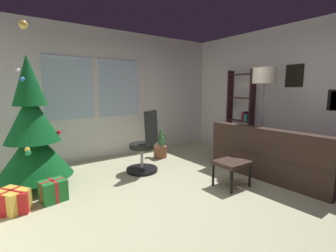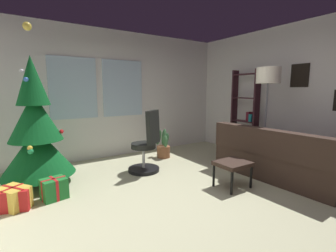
% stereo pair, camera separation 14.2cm
% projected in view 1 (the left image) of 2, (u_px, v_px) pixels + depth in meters
% --- Properties ---
extents(ground_plane, '(5.18, 5.18, 0.10)m').
position_uv_depth(ground_plane, '(192.00, 201.00, 3.26)').
color(ground_plane, '#B5B48E').
extents(wall_back_with_windows, '(5.18, 0.12, 2.71)m').
position_uv_depth(wall_back_with_windows, '(112.00, 94.00, 5.15)').
color(wall_back_with_windows, silver).
rests_on(wall_back_with_windows, ground_plane).
extents(wall_right_with_frames, '(0.12, 5.18, 2.71)m').
position_uv_depth(wall_right_with_frames, '(297.00, 95.00, 4.56)').
color(wall_right_with_frames, silver).
rests_on(wall_right_with_frames, ground_plane).
extents(couch, '(1.58, 2.06, 0.85)m').
position_uv_depth(couch, '(285.00, 159.00, 4.04)').
color(couch, '#35261E').
rests_on(couch, ground_plane).
extents(footstool, '(0.48, 0.42, 0.40)m').
position_uv_depth(footstool, '(232.00, 164.00, 3.59)').
color(footstool, '#35261E').
rests_on(footstool, ground_plane).
extents(holiday_tree, '(1.06, 1.06, 2.41)m').
position_uv_depth(holiday_tree, '(33.00, 134.00, 3.52)').
color(holiday_tree, '#4C331E').
rests_on(holiday_tree, ground_plane).
extents(gift_box_red, '(0.38, 0.29, 0.27)m').
position_uv_depth(gift_box_red, '(13.00, 203.00, 2.82)').
color(gift_box_red, red).
rests_on(gift_box_red, ground_plane).
extents(gift_box_green, '(0.35, 0.31, 0.29)m').
position_uv_depth(gift_box_green, '(53.00, 191.00, 3.14)').
color(gift_box_green, '#1E722D').
rests_on(gift_box_green, ground_plane).
extents(gift_box_gold, '(0.42, 0.44, 0.27)m').
position_uv_depth(gift_box_gold, '(12.00, 201.00, 2.87)').
color(gift_box_gold, gold).
rests_on(gift_box_gold, ground_plane).
extents(office_chair, '(0.58, 0.59, 1.11)m').
position_uv_depth(office_chair, '(145.00, 148.00, 4.21)').
color(office_chair, black).
rests_on(office_chair, ground_plane).
extents(bookshelf, '(0.18, 0.64, 1.89)m').
position_uv_depth(bookshelf, '(240.00, 118.00, 5.36)').
color(bookshelf, '#351A1F').
rests_on(bookshelf, ground_plane).
extents(floor_lamp, '(0.42, 0.42, 1.85)m').
position_uv_depth(floor_lamp, '(264.00, 81.00, 4.31)').
color(floor_lamp, slate).
rests_on(floor_lamp, ground_plane).
extents(potted_plant, '(0.34, 0.43, 0.62)m').
position_uv_depth(potted_plant, '(160.00, 147.00, 5.17)').
color(potted_plant, brown).
rests_on(potted_plant, ground_plane).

